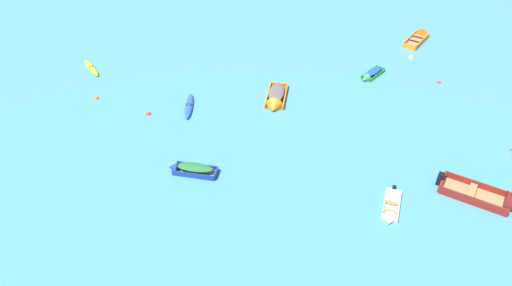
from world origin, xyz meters
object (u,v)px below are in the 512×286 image
Objects in this scene: mooring_buoy_near_foreground at (411,57)px; rowboat_orange_back_row_right at (420,36)px; rowboat_white_back_row_center at (390,213)px; mooring_buoy_midfield at (96,99)px; mooring_buoy_between_boats_right at (149,114)px; rowboat_orange_near_camera at (275,99)px; rowboat_green_far_left at (371,75)px; rowboat_maroon_cluster_inner at (494,200)px; kayak_yellow_center at (91,68)px; kayak_blue_near_left at (189,106)px; rowboat_deep_blue_midfield_right at (188,169)px; mooring_buoy_trailing at (439,83)px.

rowboat_orange_back_row_right is at bearing 52.81° from mooring_buoy_near_foreground.
rowboat_orange_back_row_right is (13.29, 21.89, 0.07)m from rowboat_white_back_row_center.
mooring_buoy_midfield is 1.02× the size of mooring_buoy_between_boats_right.
rowboat_orange_near_camera reaches higher than mooring_buoy_near_foreground.
rowboat_green_far_left is (9.05, 2.26, -0.07)m from rowboat_orange_near_camera.
kayak_yellow_center is at bearing 138.56° from rowboat_maroon_cluster_inner.
rowboat_orange_back_row_right reaches higher than kayak_blue_near_left.
mooring_buoy_between_boats_right is (-3.15, -0.27, -0.16)m from kayak_blue_near_left.
kayak_blue_near_left is at bearing 4.89° from mooring_buoy_between_boats_right.
rowboat_orange_near_camera reaches higher than rowboat_deep_blue_midfield_right.
rowboat_white_back_row_center is at bearing -74.23° from rowboat_orange_near_camera.
kayak_yellow_center reaches higher than mooring_buoy_near_foreground.
rowboat_deep_blue_midfield_right is (-0.73, -7.66, 0.14)m from kayak_blue_near_left.
kayak_blue_near_left is at bearing -174.11° from rowboat_green_far_left.
mooring_buoy_between_boats_right is (-9.99, 0.35, -0.31)m from rowboat_orange_near_camera.
rowboat_orange_back_row_right is 8.87m from mooring_buoy_trailing.
rowboat_white_back_row_center is 7.51× the size of mooring_buoy_midfield.
rowboat_maroon_cluster_inner is (10.26, -13.58, -0.04)m from rowboat_orange_near_camera.
kayak_yellow_center is 0.97× the size of rowboat_deep_blue_midfield_right.
rowboat_maroon_cluster_inner is 11.47× the size of mooring_buoy_between_boats_right.
rowboat_orange_near_camera is 6.87m from kayak_blue_near_left.
rowboat_orange_near_camera reaches higher than mooring_buoy_trailing.
rowboat_orange_near_camera is 9.85× the size of mooring_buoy_near_foreground.
rowboat_orange_back_row_right is (7.98, 6.38, -0.04)m from rowboat_green_far_left.
kayak_blue_near_left is 9.09× the size of mooring_buoy_midfield.
rowboat_maroon_cluster_inner reaches higher than mooring_buoy_trailing.
rowboat_deep_blue_midfield_right is at bearing -161.84° from mooring_buoy_trailing.
rowboat_deep_blue_midfield_right is 24.89m from mooring_buoy_near_foreground.
mooring_buoy_trailing is at bearing 18.16° from rowboat_deep_blue_midfield_right.
rowboat_maroon_cluster_inner is 1.23× the size of kayak_blue_near_left.
rowboat_white_back_row_center reaches higher than mooring_buoy_between_boats_right.
mooring_buoy_near_foreground is at bearing 2.96° from mooring_buoy_midfield.
rowboat_green_far_left is at bearing -141.39° from rowboat_orange_back_row_right.
mooring_buoy_near_foreground is at bearing 27.48° from rowboat_green_far_left.
rowboat_maroon_cluster_inner is 10.19× the size of mooring_buoy_near_foreground.
mooring_buoy_midfield reaches higher than mooring_buoy_trailing.
kayak_blue_near_left reaches higher than kayak_yellow_center.
rowboat_orange_near_camera is 19.09m from rowboat_orange_back_row_right.
rowboat_maroon_cluster_inner is 1.10× the size of rowboat_orange_back_row_right.
rowboat_white_back_row_center reaches higher than kayak_yellow_center.
rowboat_orange_back_row_right reaches higher than mooring_buoy_between_boats_right.
mooring_buoy_between_boats_right is (-19.04, -1.91, -0.24)m from rowboat_green_far_left.
mooring_buoy_near_foreground is at bearing 91.79° from mooring_buoy_trailing.
mooring_buoy_midfield is at bearing 158.43° from kayak_blue_near_left.
kayak_blue_near_left is 21.53m from mooring_buoy_near_foreground.
rowboat_orange_near_camera is 10.83× the size of mooring_buoy_midfield.
mooring_buoy_between_boats_right is (-13.74, 13.60, -0.13)m from rowboat_white_back_row_center.
rowboat_orange_near_camera is at bearing -153.12° from rowboat_orange_back_row_right.
kayak_blue_near_left is 9.31× the size of mooring_buoy_between_boats_right.
rowboat_maroon_cluster_inner is 6.53m from rowboat_white_back_row_center.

